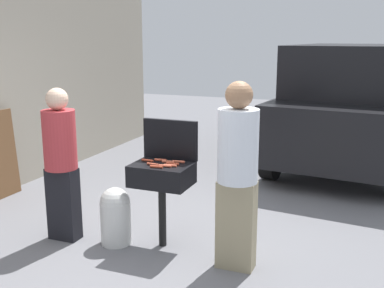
{
  "coord_description": "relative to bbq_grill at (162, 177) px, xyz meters",
  "views": [
    {
      "loc": [
        1.93,
        -4.22,
        2.15
      ],
      "look_at": [
        0.07,
        0.45,
        1.0
      ],
      "focal_mm": 44.11,
      "sensor_mm": 36.0,
      "label": 1
    }
  ],
  "objects": [
    {
      "name": "hot_dog_8",
      "position": [
        0.02,
        -0.15,
        0.15
      ],
      "size": [
        0.13,
        0.04,
        0.03
      ],
      "primitive_type": "cylinder",
      "rotation": [
        0.0,
        1.57,
        0.1
      ],
      "color": "#AD4228",
      "rests_on": "bbq_grill"
    },
    {
      "name": "hot_dog_3",
      "position": [
        0.04,
        0.07,
        0.15
      ],
      "size": [
        0.13,
        0.04,
        0.03
      ],
      "primitive_type": "cylinder",
      "rotation": [
        0.0,
        1.57,
        0.1
      ],
      "color": "#C6593D",
      "rests_on": "bbq_grill"
    },
    {
      "name": "propane_tank",
      "position": [
        -0.48,
        -0.14,
        -0.42
      ],
      "size": [
        0.32,
        0.32,
        0.62
      ],
      "color": "silver",
      "rests_on": "ground"
    },
    {
      "name": "hot_dog_7",
      "position": [
        0.08,
        -0.09,
        0.15
      ],
      "size": [
        0.13,
        0.04,
        0.03
      ],
      "primitive_type": "cylinder",
      "rotation": [
        0.0,
        1.57,
        0.1
      ],
      "color": "#C6593D",
      "rests_on": "bbq_grill"
    },
    {
      "name": "person_left",
      "position": [
        -1.06,
        -0.23,
        0.14
      ],
      "size": [
        0.34,
        0.34,
        1.64
      ],
      "rotation": [
        0.0,
        0.0,
        -0.08
      ],
      "color": "black",
      "rests_on": "ground"
    },
    {
      "name": "grill_lid_open",
      "position": [
        0.0,
        0.22,
        0.35
      ],
      "size": [
        0.6,
        0.05,
        0.42
      ],
      "primitive_type": "cube",
      "color": "black",
      "rests_on": "bbq_grill"
    },
    {
      "name": "house_wall_side",
      "position": [
        -2.94,
        1.05,
        0.79
      ],
      "size": [
        0.24,
        8.0,
        3.06
      ],
      "primitive_type": "cube",
      "color": "#B2A893",
      "rests_on": "ground"
    },
    {
      "name": "hot_dog_6",
      "position": [
        0.12,
        -0.06,
        0.15
      ],
      "size": [
        0.13,
        0.04,
        0.03
      ],
      "primitive_type": "cylinder",
      "rotation": [
        0.0,
        1.57,
        0.12
      ],
      "color": "#C6593D",
      "rests_on": "bbq_grill"
    },
    {
      "name": "hot_dog_2",
      "position": [
        -0.18,
        0.04,
        0.15
      ],
      "size": [
        0.13,
        0.03,
        0.03
      ],
      "primitive_type": "cylinder",
      "rotation": [
        0.0,
        1.57,
        -0.03
      ],
      "color": "#AD4228",
      "rests_on": "bbq_grill"
    },
    {
      "name": "hot_dog_0",
      "position": [
        -0.06,
        -0.08,
        0.15
      ],
      "size": [
        0.13,
        0.04,
        0.03
      ],
      "primitive_type": "cylinder",
      "rotation": [
        0.0,
        1.57,
        -0.11
      ],
      "color": "#B74C33",
      "rests_on": "bbq_grill"
    },
    {
      "name": "bbq_grill",
      "position": [
        0.0,
        0.0,
        0.0
      ],
      "size": [
        0.6,
        0.44,
        0.89
      ],
      "color": "black",
      "rests_on": "ground"
    },
    {
      "name": "person_right",
      "position": [
        0.85,
        -0.18,
        0.22
      ],
      "size": [
        0.37,
        0.37,
        1.77
      ],
      "rotation": [
        0.0,
        0.0,
        2.98
      ],
      "color": "gray",
      "rests_on": "ground"
    },
    {
      "name": "hot_dog_4",
      "position": [
        -0.06,
        0.1,
        0.15
      ],
      "size": [
        0.13,
        0.04,
        0.03
      ],
      "primitive_type": "cylinder",
      "rotation": [
        0.0,
        1.57,
        0.08
      ],
      "color": "#B74C33",
      "rests_on": "bbq_grill"
    },
    {
      "name": "ground_plane",
      "position": [
        0.06,
        0.05,
        -0.75
      ],
      "size": [
        24.0,
        24.0,
        0.0
      ],
      "primitive_type": "plane",
      "color": "slate"
    },
    {
      "name": "parked_minivan",
      "position": [
        1.59,
        4.16,
        0.28
      ],
      "size": [
        2.42,
        4.58,
        2.02
      ],
      "rotation": [
        0.0,
        0.0,
        3.03
      ],
      "color": "black",
      "rests_on": "ground"
    },
    {
      "name": "hot_dog_1",
      "position": [
        0.12,
        0.01,
        0.15
      ],
      "size": [
        0.13,
        0.04,
        0.03
      ],
      "primitive_type": "cylinder",
      "rotation": [
        0.0,
        1.57,
        0.09
      ],
      "color": "#AD4228",
      "rests_on": "bbq_grill"
    },
    {
      "name": "hot_dog_5",
      "position": [
        0.14,
        0.11,
        0.15
      ],
      "size": [
        0.13,
        0.04,
        0.03
      ],
      "primitive_type": "cylinder",
      "rotation": [
        0.0,
        1.57,
        0.12
      ],
      "color": "#C6593D",
      "rests_on": "bbq_grill"
    }
  ]
}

